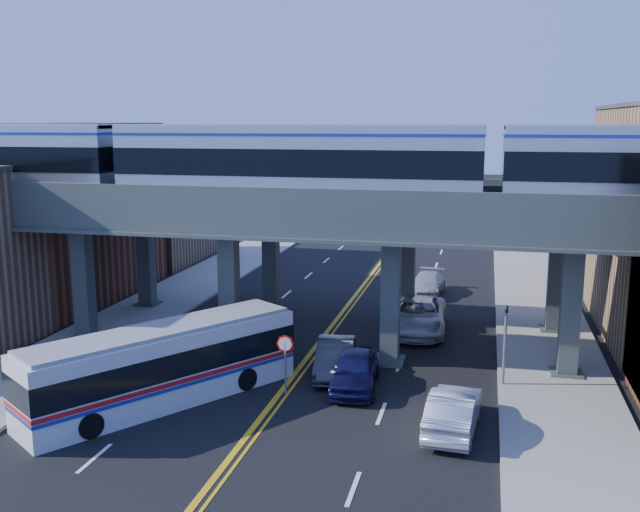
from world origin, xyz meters
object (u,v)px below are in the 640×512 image
object	(u,v)px
car_lane_d	(427,284)
car_lane_a	(355,370)
transit_bus	(163,366)
car_lane_b	(335,357)
stop_sign	(285,355)
car_parked_curb	(453,410)
transit_train	(297,161)
car_lane_c	(418,316)
traffic_signal	(505,336)

from	to	relation	value
car_lane_d	car_lane_a	bearing A→B (deg)	-91.44
transit_bus	car_lane_b	distance (m)	7.84
car_lane_a	car_lane_b	distance (m)	1.90
transit_bus	car_lane_a	size ratio (longest dim) A/B	2.36
stop_sign	car_parked_curb	size ratio (longest dim) A/B	0.54
car_lane_b	car_lane_d	xyz separation A→B (m)	(2.77, 16.11, -0.07)
transit_bus	car_parked_curb	xyz separation A→B (m)	(11.66, -0.09, -0.76)
transit_train	car_lane_d	xyz separation A→B (m)	(5.06, 14.07, -8.77)
car_lane_b	car_parked_curb	size ratio (longest dim) A/B	0.98
car_lane_a	car_parked_curb	size ratio (longest dim) A/B	0.98
transit_bus	car_lane_d	xyz separation A→B (m)	(8.91, 20.92, -0.84)
car_parked_curb	transit_bus	bearing A→B (deg)	3.99
transit_train	car_parked_curb	bearing A→B (deg)	-41.63
transit_bus	car_lane_c	xyz separation A→B (m)	(9.13, 12.36, -0.66)
transit_bus	car_parked_curb	size ratio (longest dim) A/B	2.31
traffic_signal	car_lane_a	xyz separation A→B (m)	(-6.22, -1.53, -1.50)
car_lane_a	car_parked_curb	world-z (taller)	car_lane_a
transit_bus	car_lane_c	world-z (taller)	transit_bus
stop_sign	car_lane_d	size ratio (longest dim) A/B	0.53
traffic_signal	transit_bus	world-z (taller)	traffic_signal
car_lane_a	car_lane_d	bearing A→B (deg)	79.88
stop_sign	car_lane_a	bearing A→B (deg)	28.75
transit_train	stop_sign	size ratio (longest dim) A/B	20.00
transit_bus	car_lane_b	bearing A→B (deg)	-17.64
car_lane_a	car_lane_b	size ratio (longest dim) A/B	0.99
stop_sign	car_lane_d	bearing A→B (deg)	77.37
stop_sign	car_lane_b	world-z (taller)	stop_sign
stop_sign	transit_bus	xyz separation A→B (m)	(-4.64, -1.85, -0.21)
car_lane_c	car_parked_curb	size ratio (longest dim) A/B	1.33
car_lane_a	car_lane_c	bearing A→B (deg)	73.76
transit_train	transit_bus	xyz separation A→B (m)	(-3.86, -6.85, -7.93)
car_lane_b	car_lane_c	bearing A→B (deg)	60.57
stop_sign	car_parked_curb	distance (m)	7.34
car_lane_b	car_lane_c	size ratio (longest dim) A/B	0.74
traffic_signal	car_lane_a	bearing A→B (deg)	-166.19
transit_bus	car_parked_curb	distance (m)	11.68
traffic_signal	car_lane_a	distance (m)	6.58
transit_train	transit_bus	size ratio (longest dim) A/B	4.72
transit_train	traffic_signal	distance (m)	12.22
transit_bus	car_parked_curb	world-z (taller)	transit_bus
car_lane_c	stop_sign	bearing A→B (deg)	-116.01
car_lane_a	car_lane_c	size ratio (longest dim) A/B	0.73
car_parked_curb	car_lane_a	bearing A→B (deg)	-33.72
transit_train	transit_bus	bearing A→B (deg)	-119.40
car_lane_a	car_parked_curb	xyz separation A→B (m)	(4.34, -3.41, -0.01)
car_lane_d	traffic_signal	bearing A→B (deg)	-70.21
transit_train	car_lane_c	world-z (taller)	transit_train
traffic_signal	car_parked_curb	size ratio (longest dim) A/B	0.85
car_lane_c	car_lane_d	distance (m)	8.56
transit_bus	car_lane_b	xyz separation A→B (m)	(6.14, 4.81, -0.77)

